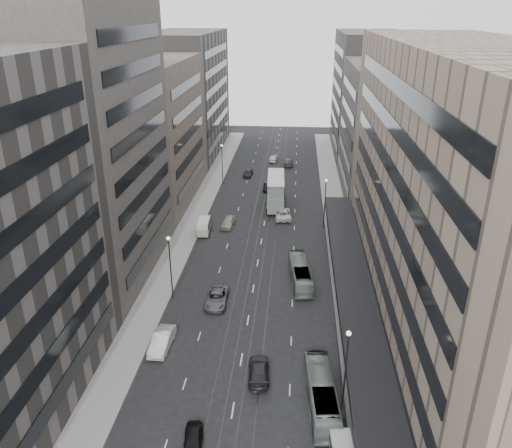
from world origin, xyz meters
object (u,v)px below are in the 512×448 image
(bus_near, at_px, (321,394))
(sedan_0, at_px, (193,441))
(sedan_1, at_px, (162,341))
(bus_far, at_px, (300,273))
(double_decker, at_px, (276,191))
(sedan_2, at_px, (217,298))
(panel_van, at_px, (204,226))

(bus_near, distance_m, sedan_0, 11.88)
(sedan_0, bearing_deg, sedan_1, 108.01)
(bus_near, bearing_deg, sedan_1, -28.26)
(bus_far, bearing_deg, double_decker, -87.31)
(bus_far, bearing_deg, sedan_2, 24.09)
(bus_near, distance_m, double_decker, 48.94)
(panel_van, height_order, sedan_0, panel_van)
(panel_van, bearing_deg, double_decker, 46.58)
(bus_far, distance_m, sedan_2, 11.63)
(sedan_0, bearing_deg, bus_far, 65.76)
(panel_van, xyz_separation_m, sedan_2, (5.12, -19.79, -0.59))
(double_decker, distance_m, panel_van, 16.73)
(bus_far, relative_size, panel_van, 2.43)
(bus_far, distance_m, sedan_0, 28.71)
(sedan_0, height_order, sedan_1, sedan_1)
(bus_near, height_order, panel_van, bus_near)
(sedan_2, bearing_deg, bus_far, 29.82)
(bus_far, xyz_separation_m, sedan_2, (-9.98, -5.95, -0.59))
(sedan_2, bearing_deg, panel_van, 103.53)
(sedan_0, height_order, sedan_2, sedan_2)
(bus_near, xyz_separation_m, bus_far, (-1.92, 21.91, -0.03))
(panel_van, height_order, sedan_1, panel_van)
(bus_far, relative_size, sedan_2, 1.79)
(double_decker, height_order, sedan_0, double_decker)
(sedan_1, xyz_separation_m, sedan_2, (4.42, 8.90, -0.10))
(double_decker, relative_size, sedan_1, 2.03)
(bus_far, xyz_separation_m, sedan_0, (-8.60, -27.38, -0.68))
(double_decker, bearing_deg, sedan_0, -96.78)
(double_decker, xyz_separation_m, panel_van, (-10.70, -12.74, -1.71))
(bus_far, relative_size, sedan_1, 1.87)
(double_decker, height_order, sedan_1, double_decker)
(bus_far, height_order, double_decker, double_decker)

